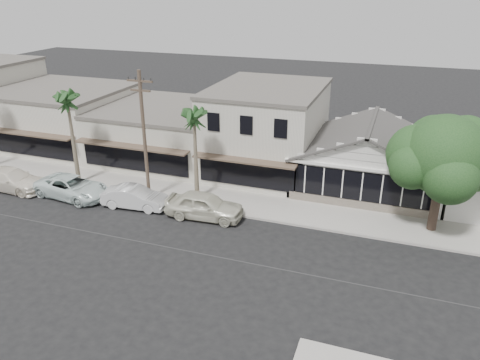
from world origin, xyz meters
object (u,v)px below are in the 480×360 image
at_px(car_0, 204,205).
at_px(car_3, 12,180).
at_px(car_1, 135,197).
at_px(utility_pole, 144,134).
at_px(shade_tree, 443,156).
at_px(car_2, 72,187).

relative_size(car_0, car_3, 0.94).
height_order(car_0, car_1, car_0).
xyz_separation_m(car_0, car_1, (-5.00, -0.20, -0.13)).
relative_size(utility_pole, car_1, 2.03).
height_order(car_3, shade_tree, shade_tree).
bearing_deg(utility_pole, car_0, -13.34).
bearing_deg(utility_pole, shade_tree, 6.47).
height_order(car_1, car_2, car_2).
distance_m(car_3, shade_tree, 29.24).
height_order(car_0, car_3, car_0).
xyz_separation_m(car_2, car_3, (-5.00, -0.38, 0.02)).
bearing_deg(car_1, shade_tree, -84.78).
distance_m(car_2, shade_tree, 24.29).
bearing_deg(car_0, car_1, 88.47).
bearing_deg(utility_pole, car_2, -165.77).
bearing_deg(car_2, car_0, -82.25).
relative_size(car_1, car_2, 0.81).
relative_size(car_0, shade_tree, 0.69).
height_order(utility_pole, car_0, utility_pole).
xyz_separation_m(car_1, shade_tree, (18.71, 3.39, 4.07)).
xyz_separation_m(car_1, car_3, (-10.00, -0.43, 0.05)).
bearing_deg(car_2, car_1, -83.08).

